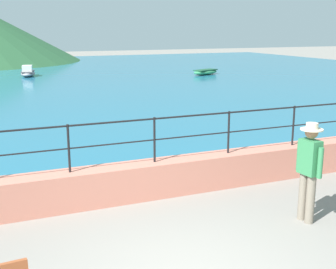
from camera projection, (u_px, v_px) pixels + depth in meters
The scene contains 6 objects.
promenade_wall at pixel (114, 184), 8.63m from camera, with size 20.00×0.56×0.70m, color tan.
railing at pixel (113, 135), 8.41m from camera, with size 18.44×0.04×0.90m.
lake_water at pixel (16, 79), 28.98m from camera, with size 64.00×44.32×0.06m, color #236B89.
person_walking at pixel (309, 167), 7.60m from camera, with size 0.38×0.57×1.75m.
boat_1 at pixel (28, 72), 30.52m from camera, with size 1.32×2.43×0.76m.
boat_2 at pixel (205, 72), 31.58m from camera, with size 2.47×1.74×0.36m.
Camera 1 is at (-2.24, -4.73, 3.29)m, focal length 47.87 mm.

